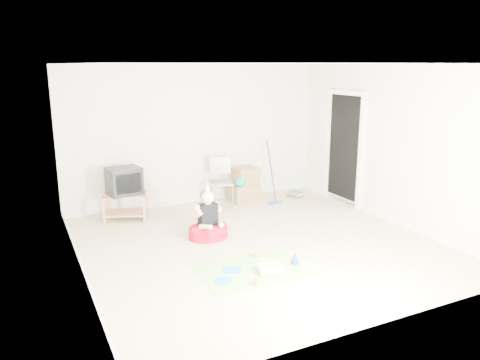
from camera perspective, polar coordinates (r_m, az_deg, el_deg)
name	(u,v)px	position (r m, az deg, el deg)	size (l,w,h in m)	color
ground	(258,244)	(7.01, 2.18, -7.79)	(5.00, 5.00, 0.00)	beige
doorway_recess	(345,150)	(9.03, 12.64, 3.59)	(0.02, 0.90, 2.05)	black
tv_stand	(126,204)	(8.23, -13.78, -2.89)	(0.83, 0.67, 0.45)	#AA714C
crt_tv	(124,181)	(8.12, -13.94, -0.10)	(0.53, 0.44, 0.46)	black
folding_chair	(221,183)	(8.70, -2.31, -0.32)	(0.53, 0.51, 0.93)	gray
cardboard_boxes	(245,185)	(9.05, 0.56, -0.65)	(0.56, 0.45, 0.66)	olive
floor_mop	(276,190)	(8.91, 4.37, -1.27)	(0.30, 0.40, 1.19)	#2447B5
book_pile	(295,194)	(9.45, 6.73, -1.73)	(0.28, 0.32, 0.12)	#2A805B
seated_woman	(208,225)	(7.20, -3.90, -5.56)	(0.67, 0.67, 0.89)	#B51024
party_mat	(253,270)	(6.17, 1.54, -10.89)	(1.40, 1.01, 0.01)	#E63099
birthday_cake	(270,269)	(6.10, 3.65, -10.82)	(0.35, 0.30, 0.14)	silver
blue_plate_near	(232,270)	(6.15, -0.93, -10.88)	(0.24, 0.24, 0.01)	blue
blue_plate_far	(224,281)	(5.87, -2.02, -12.17)	(0.22, 0.22, 0.01)	blue
orange_cup_near	(256,255)	(6.51, 1.96, -9.07)	(0.07, 0.07, 0.08)	orange
orange_cup_far	(257,282)	(5.75, 2.03, -12.35)	(0.07, 0.07, 0.08)	orange
blue_party_hat	(295,258)	(6.34, 6.71, -9.44)	(0.11, 0.11, 0.17)	blue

